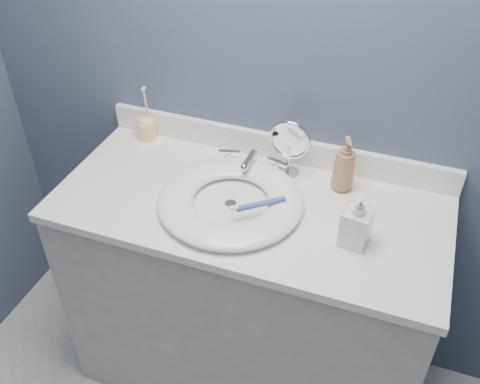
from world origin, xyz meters
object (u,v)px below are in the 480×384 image
at_px(makeup_mirror, 289,146).
at_px(soap_bottle_amber, 345,164).
at_px(soap_bottle_clear, 357,220).
at_px(toothbrush_holder, 146,126).

xyz_separation_m(makeup_mirror, soap_bottle_amber, (0.18, -0.01, -0.02)).
bearing_deg(soap_bottle_clear, makeup_mirror, 145.09).
bearing_deg(makeup_mirror, soap_bottle_amber, -2.67).
relative_size(soap_bottle_amber, toothbrush_holder, 0.91).
relative_size(makeup_mirror, soap_bottle_clear, 1.20).
bearing_deg(makeup_mirror, soap_bottle_clear, -42.13).
bearing_deg(soap_bottle_amber, makeup_mirror, 155.04).
distance_m(soap_bottle_clear, toothbrush_holder, 0.86).
distance_m(makeup_mirror, soap_bottle_clear, 0.36).
height_order(makeup_mirror, soap_bottle_clear, makeup_mirror).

